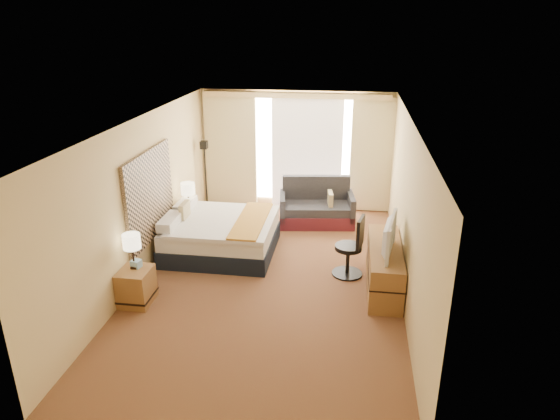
# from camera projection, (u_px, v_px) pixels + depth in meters

# --- Properties ---
(floor) EXTENTS (4.20, 7.00, 0.02)m
(floor) POSITION_uv_depth(u_px,v_px,m) (271.00, 278.00, 8.29)
(floor) COLOR #541818
(floor) RESTS_ON ground
(ceiling) EXTENTS (4.20, 7.00, 0.02)m
(ceiling) POSITION_uv_depth(u_px,v_px,m) (269.00, 122.00, 7.35)
(ceiling) COLOR white
(ceiling) RESTS_ON wall_back
(wall_back) EXTENTS (4.20, 0.02, 2.60)m
(wall_back) POSITION_uv_depth(u_px,v_px,m) (296.00, 150.00, 11.05)
(wall_back) COLOR beige
(wall_back) RESTS_ON ground
(wall_front) EXTENTS (4.20, 0.02, 2.60)m
(wall_front) POSITION_uv_depth(u_px,v_px,m) (208.00, 336.00, 4.59)
(wall_front) COLOR beige
(wall_front) RESTS_ON ground
(wall_left) EXTENTS (0.02, 7.00, 2.60)m
(wall_left) POSITION_uv_depth(u_px,v_px,m) (143.00, 198.00, 8.10)
(wall_left) COLOR beige
(wall_left) RESTS_ON ground
(wall_right) EXTENTS (0.02, 7.00, 2.60)m
(wall_right) POSITION_uv_depth(u_px,v_px,m) (407.00, 212.00, 7.54)
(wall_right) COLOR beige
(wall_right) RESTS_ON ground
(headboard) EXTENTS (0.06, 1.85, 1.50)m
(headboard) POSITION_uv_depth(u_px,v_px,m) (150.00, 195.00, 8.29)
(headboard) COLOR black
(headboard) RESTS_ON wall_left
(nightstand_left) EXTENTS (0.45, 0.52, 0.55)m
(nightstand_left) POSITION_uv_depth(u_px,v_px,m) (136.00, 286.00, 7.47)
(nightstand_left) COLOR #925A35
(nightstand_left) RESTS_ON floor
(nightstand_right) EXTENTS (0.45, 0.52, 0.55)m
(nightstand_right) POSITION_uv_depth(u_px,v_px,m) (189.00, 223.00, 9.78)
(nightstand_right) COLOR #925A35
(nightstand_right) RESTS_ON floor
(media_dresser) EXTENTS (0.50, 1.80, 0.70)m
(media_dresser) POSITION_uv_depth(u_px,v_px,m) (384.00, 266.00, 7.91)
(media_dresser) COLOR #925A35
(media_dresser) RESTS_ON floor
(window) EXTENTS (2.30, 0.02, 2.30)m
(window) POSITION_uv_depth(u_px,v_px,m) (307.00, 150.00, 10.98)
(window) COLOR white
(window) RESTS_ON wall_back
(curtains) EXTENTS (4.12, 0.19, 2.56)m
(curtains) POSITION_uv_depth(u_px,v_px,m) (295.00, 147.00, 10.91)
(curtains) COLOR beige
(curtains) RESTS_ON floor
(bed) EXTENTS (1.91, 1.75, 0.93)m
(bed) POSITION_uv_depth(u_px,v_px,m) (221.00, 235.00, 9.09)
(bed) COLOR black
(bed) RESTS_ON floor
(loveseat) EXTENTS (1.62, 1.02, 0.95)m
(loveseat) POSITION_uv_depth(u_px,v_px,m) (317.00, 209.00, 10.40)
(loveseat) COLOR #5A1924
(loveseat) RESTS_ON floor
(floor_lamp) EXTENTS (0.20, 0.20, 1.59)m
(floor_lamp) POSITION_uv_depth(u_px,v_px,m) (205.00, 162.00, 10.76)
(floor_lamp) COLOR black
(floor_lamp) RESTS_ON floor
(desk_chair) EXTENTS (0.51, 0.51, 1.05)m
(desk_chair) POSITION_uv_depth(u_px,v_px,m) (352.00, 250.00, 8.22)
(desk_chair) COLOR black
(desk_chair) RESTS_ON floor
(lamp_left) EXTENTS (0.26, 0.26, 0.55)m
(lamp_left) POSITION_uv_depth(u_px,v_px,m) (132.00, 242.00, 7.28)
(lamp_left) COLOR black
(lamp_left) RESTS_ON nightstand_left
(lamp_right) EXTENTS (0.26, 0.26, 0.56)m
(lamp_right) POSITION_uv_depth(u_px,v_px,m) (188.00, 189.00, 9.52)
(lamp_right) COLOR black
(lamp_right) RESTS_ON nightstand_right
(tissue_box) EXTENTS (0.15, 0.15, 0.12)m
(tissue_box) POSITION_uv_depth(u_px,v_px,m) (136.00, 264.00, 7.43)
(tissue_box) COLOR #81ABC8
(tissue_box) RESTS_ON nightstand_left
(telephone) EXTENTS (0.23, 0.20, 0.08)m
(telephone) POSITION_uv_depth(u_px,v_px,m) (189.00, 210.00, 9.57)
(telephone) COLOR black
(telephone) RESTS_ON nightstand_right
(television) EXTENTS (0.29, 0.97, 0.56)m
(television) POSITION_uv_depth(u_px,v_px,m) (385.00, 236.00, 7.49)
(television) COLOR black
(television) RESTS_ON media_dresser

